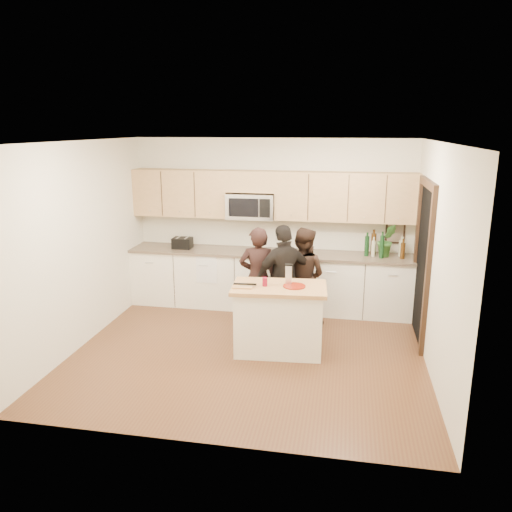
% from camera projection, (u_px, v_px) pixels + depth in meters
% --- Properties ---
extents(floor, '(4.50, 4.50, 0.00)m').
position_uv_depth(floor, '(249.00, 352.00, 6.57)').
color(floor, brown).
rests_on(floor, ground).
extents(room_shell, '(4.52, 4.02, 2.71)m').
position_uv_depth(room_shell, '(248.00, 222.00, 6.13)').
color(room_shell, beige).
rests_on(room_shell, ground).
extents(back_cabinetry, '(4.50, 0.66, 0.94)m').
position_uv_depth(back_cabinetry, '(269.00, 280.00, 8.05)').
color(back_cabinetry, white).
rests_on(back_cabinetry, ground).
extents(upper_cabinetry, '(4.50, 0.33, 0.75)m').
position_uv_depth(upper_cabinetry, '(273.00, 194.00, 7.84)').
color(upper_cabinetry, tan).
rests_on(upper_cabinetry, ground).
extents(microwave, '(0.76, 0.41, 0.40)m').
position_uv_depth(microwave, '(251.00, 206.00, 7.91)').
color(microwave, silver).
rests_on(microwave, ground).
extents(doorway, '(0.06, 1.25, 2.20)m').
position_uv_depth(doorway, '(423.00, 257.00, 6.74)').
color(doorway, black).
rests_on(doorway, ground).
extents(framed_picture, '(0.30, 0.03, 0.38)m').
position_uv_depth(framed_picture, '(395.00, 232.00, 7.79)').
color(framed_picture, black).
rests_on(framed_picture, ground).
extents(dish_towel, '(0.34, 0.60, 0.48)m').
position_uv_depth(dish_towel, '(208.00, 260.00, 7.96)').
color(dish_towel, white).
rests_on(dish_towel, ground).
extents(island, '(1.25, 0.79, 0.90)m').
position_uv_depth(island, '(279.00, 319.00, 6.48)').
color(island, white).
rests_on(island, ground).
extents(red_plate, '(0.29, 0.29, 0.02)m').
position_uv_depth(red_plate, '(294.00, 286.00, 6.33)').
color(red_plate, maroon).
rests_on(red_plate, island).
extents(box_grater, '(0.10, 0.05, 0.26)m').
position_uv_depth(box_grater, '(289.00, 274.00, 6.38)').
color(box_grater, silver).
rests_on(box_grater, red_plate).
extents(drink_glass, '(0.07, 0.07, 0.11)m').
position_uv_depth(drink_glass, '(265.00, 282.00, 6.35)').
color(drink_glass, maroon).
rests_on(drink_glass, island).
extents(cutting_board, '(0.26, 0.22, 0.02)m').
position_uv_depth(cutting_board, '(243.00, 286.00, 6.33)').
color(cutting_board, '#B07D49').
rests_on(cutting_board, island).
extents(tongs, '(0.29, 0.05, 0.02)m').
position_uv_depth(tongs, '(245.00, 284.00, 6.36)').
color(tongs, black).
rests_on(tongs, cutting_board).
extents(knife, '(0.22, 0.04, 0.01)m').
position_uv_depth(knife, '(248.00, 286.00, 6.30)').
color(knife, silver).
rests_on(knife, cutting_board).
extents(toaster, '(0.30, 0.23, 0.18)m').
position_uv_depth(toaster, '(182.00, 243.00, 8.15)').
color(toaster, black).
rests_on(toaster, back_cabinetry).
extents(bottle_cluster, '(0.60, 0.29, 0.41)m').
position_uv_depth(bottle_cluster, '(383.00, 245.00, 7.61)').
color(bottle_cluster, black).
rests_on(bottle_cluster, back_cabinetry).
extents(orchid, '(0.32, 0.28, 0.51)m').
position_uv_depth(orchid, '(387.00, 240.00, 7.58)').
color(orchid, '#3C7D32').
rests_on(orchid, back_cabinetry).
extents(woman_left, '(0.59, 0.43, 1.50)m').
position_uv_depth(woman_left, '(258.00, 278.00, 7.21)').
color(woman_left, black).
rests_on(woman_left, ground).
extents(woman_center, '(0.86, 0.76, 1.46)m').
position_uv_depth(woman_center, '(302.00, 276.00, 7.35)').
color(woman_center, black).
rests_on(woman_center, ground).
extents(woman_right, '(0.97, 0.82, 1.56)m').
position_uv_depth(woman_right, '(284.00, 279.00, 7.06)').
color(woman_right, black).
rests_on(woman_right, ground).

